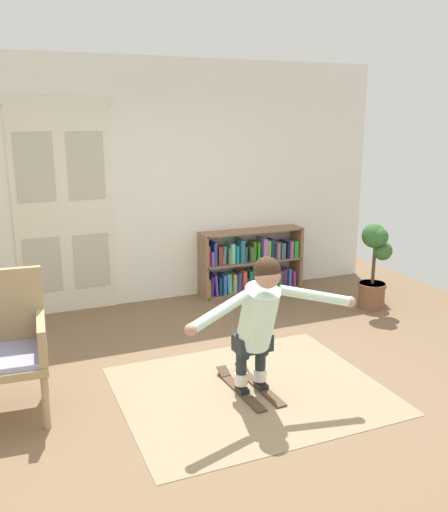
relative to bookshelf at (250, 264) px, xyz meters
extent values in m
plane|color=brown|center=(-1.22, -2.39, -0.37)|extent=(7.20, 7.20, 0.00)
cube|color=silver|center=(-1.22, 0.21, 1.08)|extent=(6.00, 0.10, 2.90)
cube|color=silver|center=(-2.55, 0.15, 0.81)|extent=(0.55, 0.04, 2.35)
cube|color=#B9B3A3|center=(-2.55, 0.13, 1.33)|extent=(0.41, 0.01, 0.76)
cube|color=#B9B3A3|center=(-2.55, 0.13, 0.22)|extent=(0.41, 0.01, 0.64)
cube|color=silver|center=(-2.00, 0.15, 0.81)|extent=(0.55, 0.04, 2.35)
cube|color=#B9B3A3|center=(-2.00, 0.13, 1.33)|extent=(0.41, 0.01, 0.76)
cube|color=#B9B3A3|center=(-2.00, 0.13, 0.22)|extent=(0.41, 0.01, 0.64)
cube|color=silver|center=(-2.28, 0.15, 2.03)|extent=(1.22, 0.04, 0.10)
cube|color=#937D60|center=(-1.16, -2.44, -0.36)|extent=(2.14, 1.78, 0.01)
cube|color=#89644B|center=(-0.65, 0.00, 0.04)|extent=(0.04, 0.30, 0.82)
cube|color=#89644B|center=(0.68, 0.00, 0.04)|extent=(0.04, 0.30, 0.82)
cube|color=#89644B|center=(0.01, 0.00, -0.36)|extent=(1.34, 0.30, 0.02)
cube|color=#89644B|center=(0.01, 0.00, 0.04)|extent=(1.34, 0.30, 0.02)
cube|color=#89644B|center=(0.01, 0.00, 0.44)|extent=(1.34, 0.30, 0.02)
cube|color=#B88933|center=(-0.61, -0.02, -0.23)|extent=(0.05, 0.15, 0.22)
cube|color=#3C2B92|center=(-0.56, 0.01, -0.22)|extent=(0.06, 0.19, 0.26)
cube|color=#663AAC|center=(-0.51, 0.01, -0.21)|extent=(0.05, 0.24, 0.28)
cube|color=navy|center=(-0.45, -0.01, -0.23)|extent=(0.04, 0.16, 0.24)
cube|color=blue|center=(-0.39, 0.00, -0.22)|extent=(0.04, 0.21, 0.26)
cube|color=#4EBFAB|center=(-0.31, 0.01, -0.22)|extent=(0.07, 0.15, 0.26)
cube|color=tan|center=(-0.24, 0.01, -0.22)|extent=(0.05, 0.15, 0.24)
cube|color=#3E4EAB|center=(-0.18, 0.02, -0.21)|extent=(0.04, 0.23, 0.27)
cube|color=#CC4B38|center=(-0.13, -0.02, -0.20)|extent=(0.05, 0.22, 0.29)
cube|color=#482B6A|center=(-0.08, 0.01, -0.25)|extent=(0.05, 0.22, 0.19)
cube|color=#19776D|center=(-0.02, 0.01, -0.21)|extent=(0.06, 0.19, 0.27)
cube|color=#16500E|center=(0.05, 0.01, -0.21)|extent=(0.06, 0.18, 0.28)
cube|color=#27B5D4|center=(0.13, -0.02, -0.20)|extent=(0.06, 0.21, 0.29)
cube|color=#7A64D8|center=(0.20, 0.00, -0.22)|extent=(0.04, 0.14, 0.25)
cube|color=#85A65B|center=(0.27, 0.00, -0.22)|extent=(0.06, 0.16, 0.25)
cube|color=tan|center=(0.32, -0.01, -0.24)|extent=(0.04, 0.19, 0.22)
cube|color=#2B8229|center=(0.38, -0.02, -0.25)|extent=(0.03, 0.24, 0.19)
cube|color=#5C3C6B|center=(0.42, 0.02, -0.23)|extent=(0.04, 0.23, 0.23)
cube|color=#4C3258|center=(0.49, 0.02, -0.23)|extent=(0.05, 0.18, 0.24)
cube|color=#4C74C2|center=(0.56, -0.01, -0.23)|extent=(0.04, 0.14, 0.24)
cube|color=#A43594|center=(0.61, 0.00, -0.24)|extent=(0.03, 0.21, 0.20)
cube|color=#8E445C|center=(-0.62, -0.01, 0.19)|extent=(0.03, 0.21, 0.27)
cube|color=#8F4390|center=(-0.56, 0.01, 0.14)|extent=(0.03, 0.22, 0.18)
cube|color=#20459D|center=(-0.52, 0.02, 0.20)|extent=(0.04, 0.23, 0.29)
cube|color=maroon|center=(-0.45, 0.01, 0.17)|extent=(0.05, 0.20, 0.23)
cube|color=slate|center=(-0.39, 0.01, 0.17)|extent=(0.06, 0.15, 0.23)
cube|color=#528B48|center=(-0.33, 0.01, 0.15)|extent=(0.03, 0.23, 0.20)
cube|color=#7ECBC9|center=(-0.28, 0.00, 0.18)|extent=(0.06, 0.18, 0.25)
cube|color=teal|center=(-0.22, 0.02, 0.17)|extent=(0.04, 0.22, 0.23)
cube|color=#256C82|center=(-0.16, -0.01, 0.20)|extent=(0.05, 0.22, 0.30)
cube|color=#375165|center=(-0.09, 0.01, 0.15)|extent=(0.04, 0.17, 0.20)
cube|color=#365829|center=(-0.02, 0.00, 0.15)|extent=(0.07, 0.21, 0.20)
cube|color=#547223|center=(0.03, 0.02, 0.18)|extent=(0.03, 0.18, 0.26)
cube|color=green|center=(0.09, 0.01, 0.17)|extent=(0.03, 0.16, 0.24)
cube|color=#9F69C8|center=(0.16, 0.00, 0.20)|extent=(0.05, 0.23, 0.29)
cube|color=#7BA951|center=(0.23, 0.00, 0.18)|extent=(0.05, 0.15, 0.25)
cube|color=#19454D|center=(0.30, 0.02, 0.18)|extent=(0.04, 0.15, 0.26)
cube|color=#865F94|center=(0.36, 0.01, 0.16)|extent=(0.04, 0.24, 0.22)
cube|color=#406655|center=(0.43, -0.01, 0.16)|extent=(0.06, 0.22, 0.21)
cube|color=#0E1757|center=(0.49, -0.02, 0.16)|extent=(0.03, 0.23, 0.22)
cube|color=#8F5C7A|center=(0.55, -0.02, 0.16)|extent=(0.05, 0.20, 0.23)
cube|color=green|center=(0.62, -0.02, 0.16)|extent=(0.05, 0.21, 0.22)
cylinder|color=tan|center=(-2.78, -2.38, -0.16)|extent=(0.05, 0.05, 0.42)
cylinder|color=tan|center=(-2.75, -1.86, -0.16)|extent=(0.05, 0.05, 0.42)
cube|color=tan|center=(-3.02, -2.11, 0.08)|extent=(0.64, 0.64, 0.06)
cube|color=#9B9BCF|center=(-3.02, -2.11, 0.13)|extent=(0.58, 0.58, 0.04)
cube|color=tan|center=(-3.01, -1.84, 0.43)|extent=(0.60, 0.10, 0.60)
cube|color=tan|center=(-2.76, -2.12, 0.25)|extent=(0.10, 0.56, 0.28)
cylinder|color=brown|center=(1.07, -1.14, -0.21)|extent=(0.31, 0.31, 0.30)
cylinder|color=brown|center=(1.07, -1.14, -0.08)|extent=(0.33, 0.33, 0.04)
cylinder|color=#4C3823|center=(1.07, -1.14, 0.12)|extent=(0.04, 0.04, 0.36)
sphere|color=#31602B|center=(1.02, -1.26, 0.53)|extent=(0.21, 0.21, 0.21)
sphere|color=#31602B|center=(1.12, -1.22, 0.35)|extent=(0.22, 0.22, 0.22)
sphere|color=#31602B|center=(1.00, -1.19, 0.53)|extent=(0.28, 0.28, 0.28)
cube|color=#4C3626|center=(-1.25, -2.45, -0.35)|extent=(0.13, 0.74, 0.01)
cube|color=#4C3626|center=(-1.26, -2.11, -0.32)|extent=(0.10, 0.12, 0.06)
cube|color=black|center=(-1.25, -2.47, -0.33)|extent=(0.09, 0.12, 0.04)
cube|color=#4C3626|center=(-1.07, -2.44, -0.35)|extent=(0.13, 0.74, 0.01)
cube|color=#4C3626|center=(-1.08, -2.10, -0.32)|extent=(0.10, 0.12, 0.06)
cube|color=black|center=(-1.07, -2.46, -0.33)|extent=(0.09, 0.12, 0.04)
cylinder|color=white|center=(-1.25, -2.45, -0.24)|extent=(0.12, 0.12, 0.10)
cylinder|color=#1F282C|center=(-1.25, -2.45, -0.04)|extent=(0.09, 0.09, 0.30)
cylinder|color=#1F282C|center=(-1.25, -2.47, 0.07)|extent=(0.12, 0.12, 0.22)
cylinder|color=white|center=(-1.07, -2.44, -0.24)|extent=(0.12, 0.12, 0.10)
cylinder|color=#1F282C|center=(-1.07, -2.44, -0.04)|extent=(0.09, 0.09, 0.30)
cylinder|color=#1F282C|center=(-1.07, -2.46, 0.07)|extent=(0.12, 0.12, 0.22)
cube|color=#1F282C|center=(-1.16, -2.47, 0.08)|extent=(0.31, 0.19, 0.14)
cylinder|color=silver|center=(-1.15, -2.55, 0.32)|extent=(0.30, 0.44, 0.58)
sphere|color=tan|center=(-1.15, -2.69, 0.70)|extent=(0.21, 0.21, 0.20)
sphere|color=#382619|center=(-1.15, -2.68, 0.74)|extent=(0.22, 0.22, 0.21)
cylinder|color=silver|center=(-1.56, -2.74, 0.49)|extent=(0.57, 0.30, 0.19)
sphere|color=tan|center=(-1.82, -2.86, 0.44)|extent=(0.09, 0.09, 0.09)
cylinder|color=silver|center=(-0.73, -2.70, 0.49)|extent=(0.58, 0.25, 0.19)
sphere|color=tan|center=(-0.46, -2.79, 0.44)|extent=(0.09, 0.09, 0.09)
camera|label=1|loc=(-2.99, -6.22, 1.87)|focal=38.59mm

